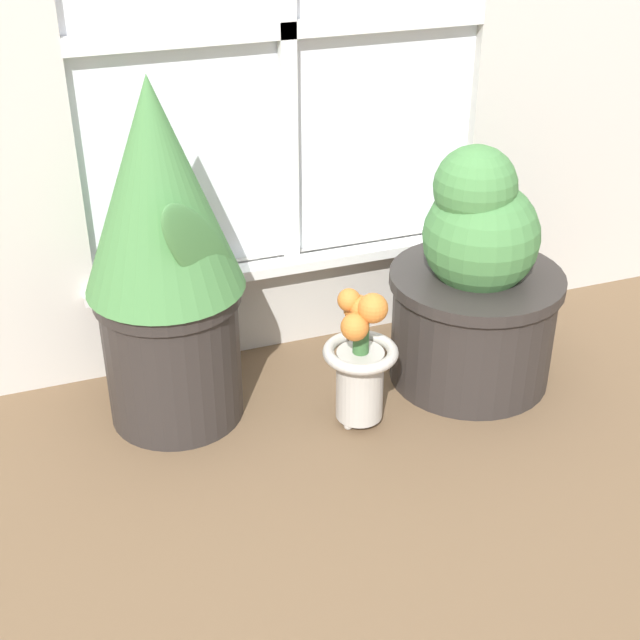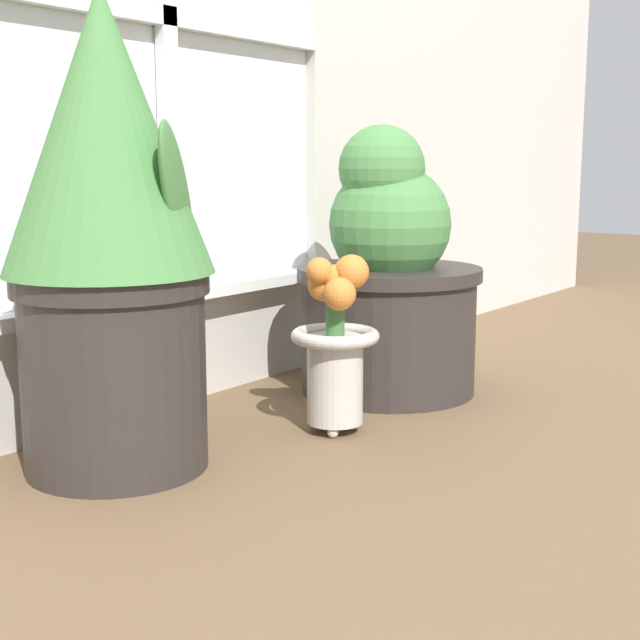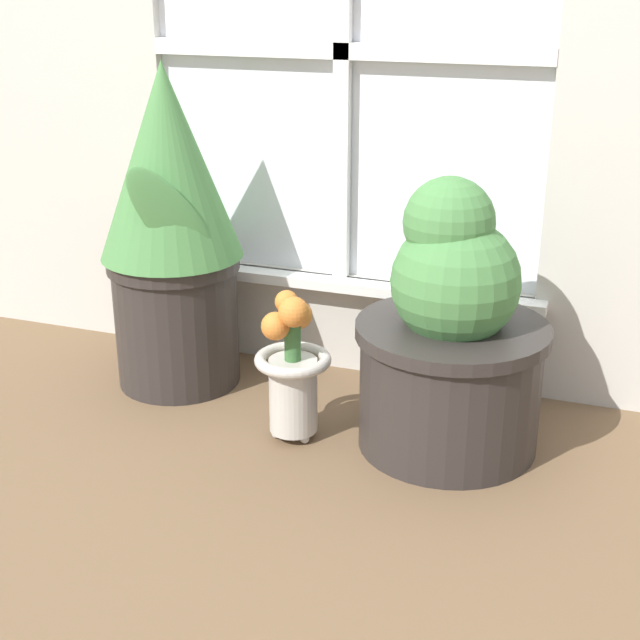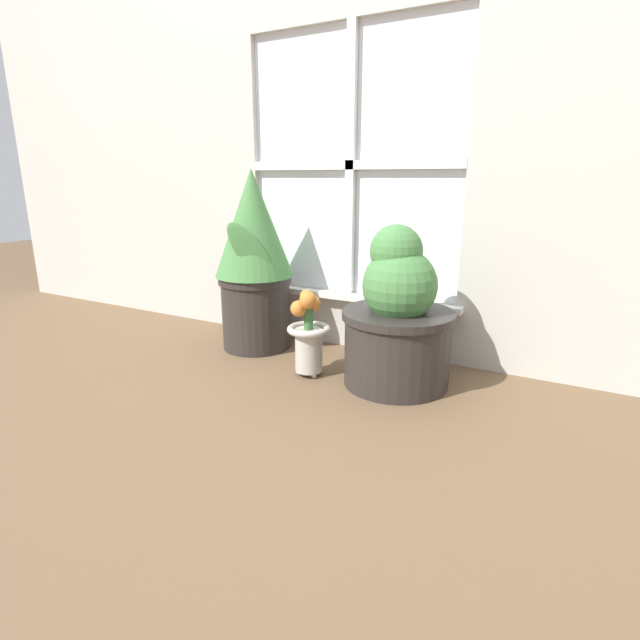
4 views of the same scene
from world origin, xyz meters
name	(u,v)px [view 2 (image 2 of 4)]	position (x,y,z in m)	size (l,w,h in m)	color
ground_plane	(419,456)	(0.00, 0.00, 0.00)	(10.00, 10.00, 0.00)	brown
potted_plant_left	(109,223)	(-0.33, 0.36, 0.39)	(0.33, 0.33, 0.74)	#2D2826
potted_plant_right	(388,284)	(0.33, 0.27, 0.23)	(0.39, 0.39, 0.56)	#2D2826
flower_vase	(335,343)	(0.02, 0.19, 0.16)	(0.16, 0.16, 0.32)	#BCB7AD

